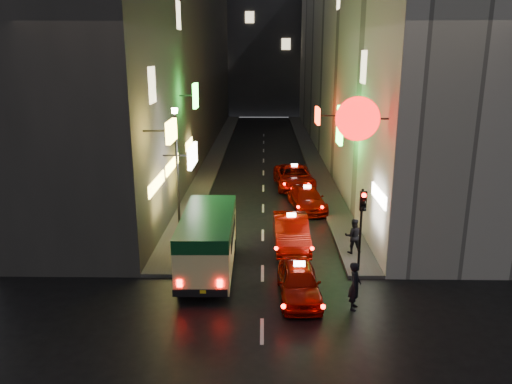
# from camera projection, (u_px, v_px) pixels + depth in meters

# --- Properties ---
(building_left) EXTENTS (7.58, 52.00, 18.00)m
(building_left) POSITION_uv_depth(u_px,v_px,m) (172.00, 51.00, 43.08)
(building_left) COLOR #3A3634
(building_left) RESTS_ON ground
(building_right) EXTENTS (8.11, 52.00, 18.00)m
(building_right) POSITION_uv_depth(u_px,v_px,m) (357.00, 51.00, 42.83)
(building_right) COLOR #BBB4AB
(building_right) RESTS_ON ground
(building_far) EXTENTS (30.00, 10.00, 22.00)m
(building_far) POSITION_uv_depth(u_px,v_px,m) (264.00, 37.00, 73.22)
(building_far) COLOR #333438
(building_far) RESTS_ON ground
(sidewalk_left) EXTENTS (1.50, 52.00, 0.15)m
(sidewalk_left) POSITION_uv_depth(u_px,v_px,m) (217.00, 153.00, 45.44)
(sidewalk_left) COLOR #474442
(sidewalk_left) RESTS_ON ground
(sidewalk_right) EXTENTS (1.50, 52.00, 0.15)m
(sidewalk_right) POSITION_uv_depth(u_px,v_px,m) (310.00, 153.00, 45.31)
(sidewalk_right) COLOR #474442
(sidewalk_right) RESTS_ON ground
(minibus) EXTENTS (2.14, 5.90, 2.53)m
(minibus) POSITION_uv_depth(u_px,v_px,m) (208.00, 236.00, 20.56)
(minibus) COLOR #F9F39B
(minibus) RESTS_ON ground
(taxi_near) EXTENTS (2.09, 4.75, 1.66)m
(taxi_near) POSITION_uv_depth(u_px,v_px,m) (299.00, 279.00, 18.61)
(taxi_near) COLOR #840900
(taxi_near) RESTS_ON ground
(taxi_second) EXTENTS (2.33, 5.47, 1.90)m
(taxi_second) POSITION_uv_depth(u_px,v_px,m) (291.00, 229.00, 23.52)
(taxi_second) COLOR #840900
(taxi_second) RESTS_ON ground
(taxi_third) EXTENTS (2.52, 4.85, 1.64)m
(taxi_third) POSITION_uv_depth(u_px,v_px,m) (307.00, 197.00, 29.26)
(taxi_third) COLOR #840900
(taxi_third) RESTS_ON ground
(taxi_far) EXTENTS (2.60, 5.56, 1.89)m
(taxi_far) POSITION_uv_depth(u_px,v_px,m) (294.00, 175.00, 33.85)
(taxi_far) COLOR #840900
(taxi_far) RESTS_ON ground
(pedestrian_crossing) EXTENTS (0.60, 0.76, 2.02)m
(pedestrian_crossing) POSITION_uv_depth(u_px,v_px,m) (355.00, 283.00, 17.72)
(pedestrian_crossing) COLOR black
(pedestrian_crossing) RESTS_ON ground
(pedestrian_sidewalk) EXTENTS (0.71, 0.46, 1.83)m
(pedestrian_sidewalk) POSITION_uv_depth(u_px,v_px,m) (353.00, 234.00, 22.36)
(pedestrian_sidewalk) COLOR black
(pedestrian_sidewalk) RESTS_ON sidewalk_right
(traffic_light) EXTENTS (0.26, 0.43, 3.50)m
(traffic_light) POSITION_uv_depth(u_px,v_px,m) (362.00, 213.00, 20.03)
(traffic_light) COLOR black
(traffic_light) RESTS_ON sidewalk_right
(lamp_post) EXTENTS (0.28, 0.28, 6.22)m
(lamp_post) POSITION_uv_depth(u_px,v_px,m) (177.00, 163.00, 24.24)
(lamp_post) COLOR black
(lamp_post) RESTS_ON sidewalk_left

